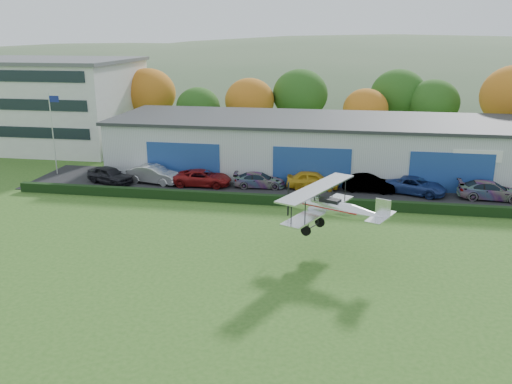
% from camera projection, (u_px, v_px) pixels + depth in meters
% --- Properties ---
extents(ground, '(300.00, 300.00, 0.00)m').
position_uv_depth(ground, '(187.00, 295.00, 28.56)').
color(ground, '#2E591C').
rests_on(ground, ground).
extents(apron, '(48.00, 9.00, 0.05)m').
position_uv_depth(apron, '(288.00, 188.00, 47.86)').
color(apron, black).
rests_on(apron, ground).
extents(hedge, '(46.00, 0.60, 0.80)m').
position_uv_depth(hedge, '(281.00, 200.00, 43.23)').
color(hedge, black).
rests_on(hedge, ground).
extents(hangar, '(40.60, 12.60, 5.30)m').
position_uv_depth(hangar, '(316.00, 145.00, 53.35)').
color(hangar, '#B2B7BC').
rests_on(hangar, ground).
extents(office_block, '(20.60, 15.60, 10.40)m').
position_uv_depth(office_block, '(48.00, 103.00, 64.64)').
color(office_block, silver).
rests_on(office_block, ground).
extents(flagpole, '(1.05, 0.10, 8.00)m').
position_uv_depth(flagpole, '(53.00, 126.00, 51.17)').
color(flagpole, silver).
rests_on(flagpole, ground).
extents(tree_belt, '(75.70, 13.22, 10.12)m').
position_uv_depth(tree_belt, '(290.00, 99.00, 65.09)').
color(tree_belt, '#3D2614').
rests_on(tree_belt, ground).
extents(distant_hills, '(430.00, 196.00, 56.00)m').
position_uv_depth(distant_hills, '(308.00, 120.00, 165.06)').
color(distant_hills, '#4C6642').
rests_on(distant_hills, ground).
extents(car_0, '(4.98, 3.54, 1.58)m').
position_uv_depth(car_0, '(110.00, 175.00, 49.07)').
color(car_0, black).
rests_on(car_0, apron).
extents(car_1, '(5.27, 2.72, 1.66)m').
position_uv_depth(car_1, '(154.00, 174.00, 49.20)').
color(car_1, silver).
rests_on(car_1, apron).
extents(car_2, '(5.28, 2.59, 1.44)m').
position_uv_depth(car_2, '(203.00, 178.00, 48.40)').
color(car_2, maroon).
rests_on(car_2, apron).
extents(car_3, '(4.72, 2.23, 1.33)m').
position_uv_depth(car_3, '(259.00, 180.00, 47.92)').
color(car_3, gray).
rests_on(car_3, apron).
extents(car_4, '(4.72, 2.06, 1.58)m').
position_uv_depth(car_4, '(313.00, 180.00, 47.46)').
color(car_4, gold).
rests_on(car_4, apron).
extents(car_5, '(4.58, 1.83, 1.48)m').
position_uv_depth(car_5, '(369.00, 183.00, 46.59)').
color(car_5, gray).
rests_on(car_5, apron).
extents(car_6, '(5.74, 4.07, 1.45)m').
position_uv_depth(car_6, '(415.00, 186.00, 45.94)').
color(car_6, navy).
rests_on(car_6, apron).
extents(car_7, '(5.31, 2.32, 1.52)m').
position_uv_depth(car_7, '(490.00, 190.00, 44.49)').
color(car_7, gray).
rests_on(car_7, apron).
extents(biplane, '(6.99, 7.60, 2.92)m').
position_uv_depth(biplane, '(331.00, 206.00, 32.41)').
color(biplane, silver).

